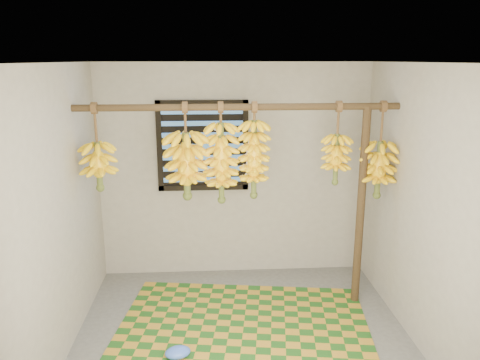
{
  "coord_description": "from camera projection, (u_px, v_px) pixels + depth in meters",
  "views": [
    {
      "loc": [
        -0.27,
        -3.59,
        2.43
      ],
      "look_at": [
        0.0,
        0.55,
        1.35
      ],
      "focal_mm": 35.0,
      "sensor_mm": 36.0,
      "label": 1
    }
  ],
  "objects": [
    {
      "name": "hanging_pole",
      "position": [
        239.0,
        107.0,
        4.27
      ],
      "size": [
        3.0,
        0.06,
        0.06
      ],
      "primitive_type": "cylinder",
      "rotation": [
        0.0,
        1.57,
        0.0
      ],
      "color": "#47331C",
      "rests_on": "wall_left"
    },
    {
      "name": "wall_right",
      "position": [
        425.0,
        211.0,
        3.89
      ],
      "size": [
        0.01,
        3.0,
        2.4
      ],
      "primitive_type": "cube",
      "color": "gray",
      "rests_on": "floor"
    },
    {
      "name": "plastic_bag",
      "position": [
        178.0,
        352.0,
        3.9
      ],
      "size": [
        0.25,
        0.21,
        0.09
      ],
      "primitive_type": "ellipsoid",
      "rotation": [
        0.0,
        0.0,
        0.26
      ],
      "color": "blue",
      "rests_on": "woven_mat"
    },
    {
      "name": "banana_bunch_b",
      "position": [
        221.0,
        163.0,
        4.39
      ],
      "size": [
        0.32,
        0.32,
        0.95
      ],
      "color": "brown",
      "rests_on": "hanging_pole"
    },
    {
      "name": "wall_back",
      "position": [
        235.0,
        172.0,
        5.25
      ],
      "size": [
        3.0,
        0.01,
        2.4
      ],
      "primitive_type": "cube",
      "color": "gray",
      "rests_on": "floor"
    },
    {
      "name": "window",
      "position": [
        203.0,
        146.0,
        5.12
      ],
      "size": [
        1.0,
        0.04,
        1.0
      ],
      "color": "black",
      "rests_on": "wall_back"
    },
    {
      "name": "wall_left",
      "position": [
        55.0,
        219.0,
        3.7
      ],
      "size": [
        0.01,
        3.0,
        2.4
      ],
      "primitive_type": "cube",
      "color": "gray",
      "rests_on": "floor"
    },
    {
      "name": "woven_mat",
      "position": [
        243.0,
        333.0,
        4.25
      ],
      "size": [
        2.55,
        2.15,
        0.01
      ],
      "primitive_type": "cube",
      "rotation": [
        0.0,
        0.0,
        -0.14
      ],
      "color": "#1D5318",
      "rests_on": "floor"
    },
    {
      "name": "ceiling",
      "position": [
        245.0,
        62.0,
        3.49
      ],
      "size": [
        3.0,
        3.0,
        0.01
      ],
      "primitive_type": "cube",
      "color": "silver",
      "rests_on": "wall_back"
    },
    {
      "name": "floor",
      "position": [
        244.0,
        345.0,
        4.1
      ],
      "size": [
        3.0,
        3.0,
        0.01
      ],
      "primitive_type": "cube",
      "color": "#555555",
      "rests_on": "ground"
    },
    {
      "name": "support_post",
      "position": [
        361.0,
        209.0,
        4.59
      ],
      "size": [
        0.08,
        0.08,
        2.0
      ],
      "primitive_type": "cylinder",
      "color": "#47331C",
      "rests_on": "floor"
    },
    {
      "name": "banana_bunch_d",
      "position": [
        254.0,
        159.0,
        4.4
      ],
      "size": [
        0.28,
        0.28,
        0.91
      ],
      "color": "brown",
      "rests_on": "hanging_pole"
    },
    {
      "name": "banana_bunch_e",
      "position": [
        379.0,
        170.0,
        4.51
      ],
      "size": [
        0.36,
        0.36,
        0.93
      ],
      "color": "brown",
      "rests_on": "hanging_pole"
    },
    {
      "name": "banana_bunch_c",
      "position": [
        187.0,
        166.0,
        4.37
      ],
      "size": [
        0.38,
        0.38,
        0.91
      ],
      "color": "brown",
      "rests_on": "hanging_pole"
    },
    {
      "name": "banana_bunch_f",
      "position": [
        336.0,
        159.0,
        4.45
      ],
      "size": [
        0.28,
        0.28,
        0.8
      ],
      "color": "brown",
      "rests_on": "hanging_pole"
    },
    {
      "name": "banana_bunch_a",
      "position": [
        99.0,
        166.0,
        4.32
      ],
      "size": [
        0.33,
        0.33,
        0.81
      ],
      "color": "brown",
      "rests_on": "hanging_pole"
    }
  ]
}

